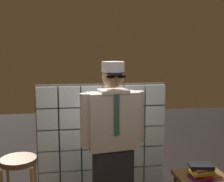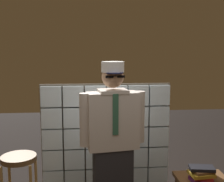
# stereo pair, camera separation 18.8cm
# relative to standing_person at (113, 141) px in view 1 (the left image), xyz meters

# --- Properties ---
(glass_block_wall) EXTENTS (1.69, 0.10, 1.42)m
(glass_block_wall) POSITION_rel_standing_person_xyz_m (-0.01, 0.80, -0.21)
(glass_block_wall) COLOR silver
(glass_block_wall) RESTS_ON ground
(standing_person) EXTENTS (0.69, 0.32, 1.71)m
(standing_person) POSITION_rel_standing_person_xyz_m (0.00, 0.00, 0.00)
(standing_person) COLOR #28282D
(standing_person) RESTS_ON ground
(bar_stool) EXTENTS (0.34, 0.34, 0.81)m
(bar_stool) POSITION_rel_standing_person_xyz_m (-0.93, -0.11, -0.29)
(bar_stool) COLOR brown
(bar_stool) RESTS_ON ground
(book_stack) EXTENTS (0.26, 0.21, 0.15)m
(book_stack) POSITION_rel_standing_person_xyz_m (0.87, -0.23, -0.29)
(book_stack) COLOR #591E66
(book_stack) RESTS_ON side_table
(coffee_mug) EXTENTS (0.13, 0.08, 0.09)m
(coffee_mug) POSITION_rel_standing_person_xyz_m (0.85, -0.27, -0.32)
(coffee_mug) COLOR black
(coffee_mug) RESTS_ON side_table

